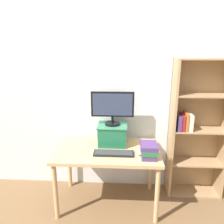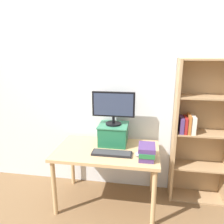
{
  "view_description": "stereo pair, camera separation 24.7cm",
  "coord_description": "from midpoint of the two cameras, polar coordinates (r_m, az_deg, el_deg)",
  "views": [
    {
      "loc": [
        0.18,
        -2.31,
        1.81
      ],
      "look_at": [
        0.05,
        0.07,
        1.14
      ],
      "focal_mm": 35.0,
      "sensor_mm": 36.0,
      "label": 1
    },
    {
      "loc": [
        0.43,
        -2.28,
        1.81
      ],
      "look_at": [
        0.05,
        0.07,
        1.14
      ],
      "focal_mm": 35.0,
      "sensor_mm": 36.0,
      "label": 2
    }
  ],
  "objects": [
    {
      "name": "computer_mouse",
      "position": [
        2.45,
        4.37,
        -10.63
      ],
      "size": [
        0.06,
        0.1,
        0.04
      ],
      "color": "#99999E",
      "rests_on": "desk"
    },
    {
      "name": "back_wall",
      "position": [
        2.8,
        -3.05,
        5.17
      ],
      "size": [
        7.0,
        0.08,
        2.6
      ],
      "color": "silver",
      "rests_on": "ground_plane"
    },
    {
      "name": "book_stack",
      "position": [
        2.38,
        6.61,
        -9.94
      ],
      "size": [
        0.17,
        0.25,
        0.15
      ],
      "color": "#4C336B",
      "rests_on": "desk"
    },
    {
      "name": "ground_plane",
      "position": [
        2.94,
        -3.67,
        -22.36
      ],
      "size": [
        12.0,
        12.0,
        0.0
      ],
      "primitive_type": "plane",
      "color": "brown"
    },
    {
      "name": "keyboard",
      "position": [
        2.45,
        -2.52,
        -10.77
      ],
      "size": [
        0.44,
        0.15,
        0.02
      ],
      "color": "black",
      "rests_on": "desk"
    },
    {
      "name": "computer_monitor",
      "position": [
        2.57,
        -2.62,
        1.41
      ],
      "size": [
        0.51,
        0.18,
        0.4
      ],
      "color": "black",
      "rests_on": "riser_box"
    },
    {
      "name": "riser_box",
      "position": [
        2.67,
        -2.53,
        -5.69
      ],
      "size": [
        0.35,
        0.34,
        0.25
      ],
      "color": "#1E6642",
      "rests_on": "desk"
    },
    {
      "name": "bookshelf_unit",
      "position": [
        2.85,
        18.86,
        -4.23
      ],
      "size": [
        0.67,
        0.28,
        1.73
      ],
      "color": "tan",
      "rests_on": "ground_plane"
    },
    {
      "name": "desk",
      "position": [
        2.6,
        -3.91,
        -11.43
      ],
      "size": [
        1.19,
        0.71,
        0.71
      ],
      "color": "tan",
      "rests_on": "ground_plane"
    }
  ]
}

